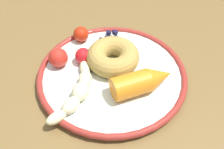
% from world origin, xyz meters
% --- Properties ---
extents(dining_table, '(0.91, 0.79, 0.75)m').
position_xyz_m(dining_table, '(0.00, 0.00, 0.64)').
color(dining_table, brown).
rests_on(dining_table, ground_plane).
extents(plate, '(0.29, 0.29, 0.02)m').
position_xyz_m(plate, '(0.01, 0.01, 0.76)').
color(plate, silver).
rests_on(plate, dining_table).
extents(banana, '(0.06, 0.16, 0.03)m').
position_xyz_m(banana, '(0.04, 0.08, 0.78)').
color(banana, beige).
rests_on(banana, plate).
extents(carrot_orange, '(0.11, 0.11, 0.04)m').
position_xyz_m(carrot_orange, '(-0.06, 0.02, 0.78)').
color(carrot_orange, orange).
rests_on(carrot_orange, plate).
extents(donut, '(0.11, 0.11, 0.04)m').
position_xyz_m(donut, '(0.02, -0.02, 0.78)').
color(donut, '#AC8A42').
rests_on(donut, plate).
extents(blueberry_pile, '(0.05, 0.06, 0.02)m').
position_xyz_m(blueberry_pile, '(0.05, -0.08, 0.77)').
color(blueberry_pile, '#191638').
rests_on(blueberry_pile, plate).
extents(tomato_near, '(0.03, 0.03, 0.03)m').
position_xyz_m(tomato_near, '(0.08, 0.00, 0.78)').
color(tomato_near, red).
rests_on(tomato_near, plate).
extents(tomato_mid, '(0.04, 0.04, 0.04)m').
position_xyz_m(tomato_mid, '(0.12, 0.03, 0.78)').
color(tomato_mid, red).
rests_on(tomato_mid, plate).
extents(tomato_far, '(0.03, 0.03, 0.03)m').
position_xyz_m(tomato_far, '(0.11, -0.06, 0.78)').
color(tomato_far, red).
rests_on(tomato_far, plate).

